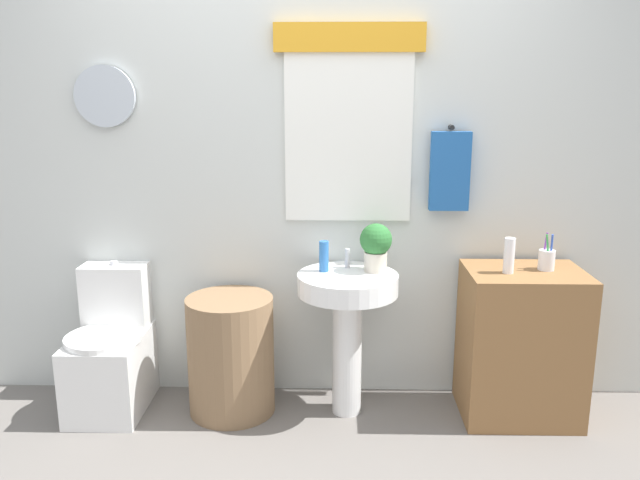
% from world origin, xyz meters
% --- Properties ---
extents(back_wall, '(4.40, 0.18, 2.60)m').
position_xyz_m(back_wall, '(0.00, 1.15, 1.30)').
color(back_wall, silver).
rests_on(back_wall, ground_plane).
extents(toilet, '(0.38, 0.51, 0.76)m').
position_xyz_m(toilet, '(-1.02, 0.88, 0.29)').
color(toilet, white).
rests_on(toilet, ground_plane).
extents(laundry_hamper, '(0.44, 0.44, 0.62)m').
position_xyz_m(laundry_hamper, '(-0.38, 0.85, 0.31)').
color(laundry_hamper, '#846647').
rests_on(laundry_hamper, ground_plane).
extents(pedestal_sink, '(0.51, 0.51, 0.75)m').
position_xyz_m(pedestal_sink, '(0.22, 0.85, 0.56)').
color(pedestal_sink, white).
rests_on(pedestal_sink, ground_plane).
extents(faucet, '(0.03, 0.03, 0.10)m').
position_xyz_m(faucet, '(0.22, 0.97, 0.80)').
color(faucet, silver).
rests_on(faucet, pedestal_sink).
extents(wooden_cabinet, '(0.58, 0.44, 0.77)m').
position_xyz_m(wooden_cabinet, '(1.10, 0.85, 0.39)').
color(wooden_cabinet, olive).
rests_on(wooden_cabinet, ground_plane).
extents(soap_bottle, '(0.05, 0.05, 0.16)m').
position_xyz_m(soap_bottle, '(0.10, 0.90, 0.82)').
color(soap_bottle, '#2D6BB7').
rests_on(soap_bottle, pedestal_sink).
extents(potted_plant, '(0.16, 0.16, 0.25)m').
position_xyz_m(potted_plant, '(0.36, 0.91, 0.88)').
color(potted_plant, beige).
rests_on(potted_plant, pedestal_sink).
extents(lotion_bottle, '(0.05, 0.05, 0.17)m').
position_xyz_m(lotion_bottle, '(1.00, 0.81, 0.86)').
color(lotion_bottle, white).
rests_on(lotion_bottle, wooden_cabinet).
extents(toothbrush_cup, '(0.08, 0.08, 0.19)m').
position_xyz_m(toothbrush_cup, '(1.20, 0.87, 0.82)').
color(toothbrush_cup, silver).
rests_on(toothbrush_cup, wooden_cabinet).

